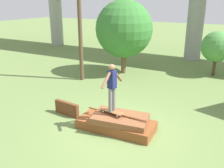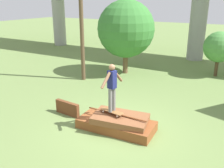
{
  "view_description": "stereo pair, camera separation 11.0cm",
  "coord_description": "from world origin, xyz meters",
  "px_view_note": "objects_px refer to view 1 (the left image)",
  "views": [
    {
      "loc": [
        3.33,
        -6.36,
        3.97
      ],
      "look_at": [
        -0.12,
        -0.06,
        1.54
      ],
      "focal_mm": 40.0,
      "sensor_mm": 36.0,
      "label": 1
    },
    {
      "loc": [
        3.42,
        -6.31,
        3.97
      ],
      "look_at": [
        -0.12,
        -0.06,
        1.54
      ],
      "focal_mm": 40.0,
      "sensor_mm": 36.0,
      "label": 2
    }
  ],
  "objects_px": {
    "skater": "(112,85)",
    "tree_mid_back": "(217,47)",
    "skateboard": "(112,111)",
    "utility_pole": "(79,0)",
    "tree_behind_right": "(124,29)"
  },
  "relations": [
    {
      "from": "skateboard",
      "to": "tree_mid_back",
      "type": "bearing_deg",
      "value": 75.76
    },
    {
      "from": "tree_behind_right",
      "to": "tree_mid_back",
      "type": "height_order",
      "value": "tree_behind_right"
    },
    {
      "from": "skateboard",
      "to": "tree_behind_right",
      "type": "distance_m",
      "value": 6.82
    },
    {
      "from": "utility_pole",
      "to": "tree_mid_back",
      "type": "distance_m",
      "value": 7.55
    },
    {
      "from": "skateboard",
      "to": "skater",
      "type": "height_order",
      "value": "skater"
    },
    {
      "from": "skater",
      "to": "utility_pole",
      "type": "bearing_deg",
      "value": 135.3
    },
    {
      "from": "utility_pole",
      "to": "tree_mid_back",
      "type": "bearing_deg",
      "value": 34.49
    },
    {
      "from": "utility_pole",
      "to": "tree_mid_back",
      "type": "xyz_separation_m",
      "value": [
        5.91,
        4.06,
        -2.36
      ]
    },
    {
      "from": "skateboard",
      "to": "skater",
      "type": "bearing_deg",
      "value": -135.0
    },
    {
      "from": "skater",
      "to": "tree_mid_back",
      "type": "bearing_deg",
      "value": 75.76
    },
    {
      "from": "skater",
      "to": "tree_behind_right",
      "type": "xyz_separation_m",
      "value": [
        -2.57,
        6.05,
        0.96
      ]
    },
    {
      "from": "utility_pole",
      "to": "skateboard",
      "type": "bearing_deg",
      "value": -44.7
    },
    {
      "from": "skateboard",
      "to": "utility_pole",
      "type": "distance_m",
      "value": 6.42
    },
    {
      "from": "skater",
      "to": "skateboard",
      "type": "bearing_deg",
      "value": 45.0
    },
    {
      "from": "skateboard",
      "to": "tree_behind_right",
      "type": "relative_size",
      "value": 0.21
    }
  ]
}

